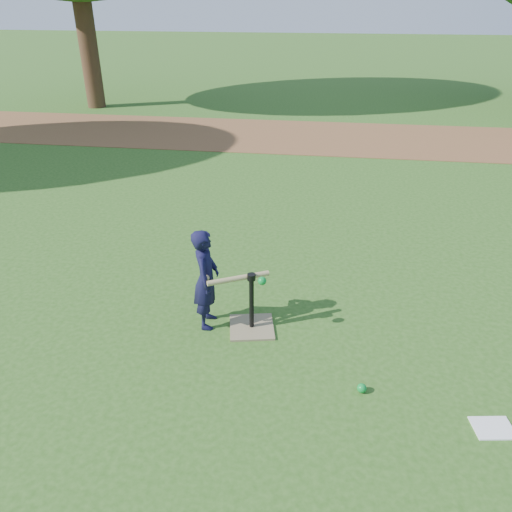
# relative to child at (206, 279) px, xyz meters

# --- Properties ---
(ground) EXTENTS (80.00, 80.00, 0.00)m
(ground) POSITION_rel_child_xyz_m (0.41, -0.08, -0.51)
(ground) COLOR #285116
(ground) RESTS_ON ground
(dirt_strip) EXTENTS (24.00, 3.00, 0.01)m
(dirt_strip) POSITION_rel_child_xyz_m (0.41, 7.42, -0.51)
(dirt_strip) COLOR brown
(dirt_strip) RESTS_ON ground
(child) EXTENTS (0.28, 0.40, 1.03)m
(child) POSITION_rel_child_xyz_m (0.00, 0.00, 0.00)
(child) COLOR black
(child) RESTS_ON ground
(wiffle_ball_ground) EXTENTS (0.08, 0.08, 0.08)m
(wiffle_ball_ground) POSITION_rel_child_xyz_m (1.48, -0.77, -0.47)
(wiffle_ball_ground) COLOR #0C882F
(wiffle_ball_ground) RESTS_ON ground
(clipboard) EXTENTS (0.33, 0.27, 0.01)m
(clipboard) POSITION_rel_child_xyz_m (2.46, -1.03, -0.51)
(clipboard) COLOR white
(clipboard) RESTS_ON ground
(batting_tee) EXTENTS (0.51, 0.51, 0.61)m
(batting_tee) POSITION_rel_child_xyz_m (0.44, -0.02, -0.40)
(batting_tee) COLOR #847554
(batting_tee) RESTS_ON ground
(swing_action) EXTENTS (0.61, 0.32, 0.10)m
(swing_action) POSITION_rel_child_xyz_m (0.34, -0.06, 0.07)
(swing_action) COLOR tan
(swing_action) RESTS_ON ground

